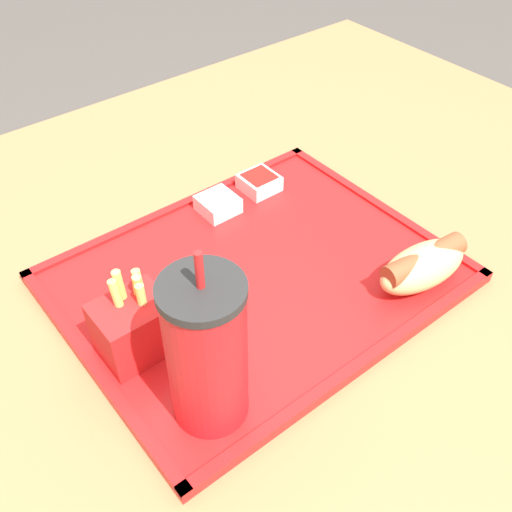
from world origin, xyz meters
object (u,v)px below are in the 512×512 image
at_px(sauce_cup_mayo, 218,204).
at_px(hot_dog_far, 423,265).
at_px(fries_carton, 134,326).
at_px(soda_cup, 207,352).
at_px(sauce_cup_ketchup, 259,182).

bearing_deg(sauce_cup_mayo, hot_dog_far, 112.23).
height_order(fries_carton, sauce_cup_mayo, fries_carton).
relative_size(soda_cup, fries_carton, 1.99).
relative_size(soda_cup, sauce_cup_mayo, 4.18).
distance_m(soda_cup, sauce_cup_mayo, 0.31).
height_order(soda_cup, hot_dog_far, soda_cup).
bearing_deg(hot_dog_far, soda_cup, -2.50).
xyz_separation_m(fries_carton, sauce_cup_mayo, (-0.20, -0.14, -0.02)).
bearing_deg(soda_cup, sauce_cup_mayo, -127.08).
xyz_separation_m(hot_dog_far, sauce_cup_ketchup, (0.03, -0.26, -0.02)).
bearing_deg(sauce_cup_ketchup, soda_cup, 43.85).
distance_m(fries_carton, sauce_cup_mayo, 0.24).
bearing_deg(hot_dog_far, sauce_cup_mayo, -67.77).
bearing_deg(sauce_cup_ketchup, sauce_cup_mayo, 3.31).
xyz_separation_m(soda_cup, hot_dog_far, (-0.29, 0.01, -0.05)).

